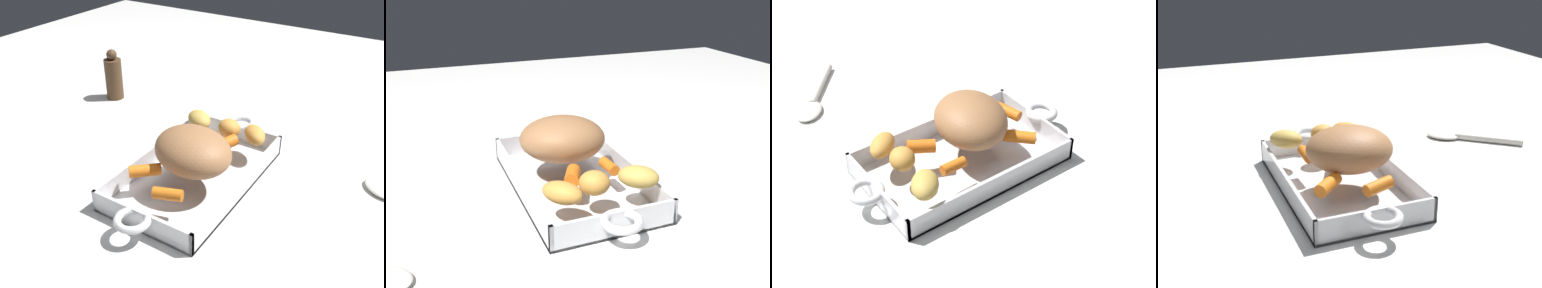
{
  "view_description": "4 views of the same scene",
  "coord_description": "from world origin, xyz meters",
  "views": [
    {
      "loc": [
        -0.55,
        -0.34,
        0.47
      ],
      "look_at": [
        0.02,
        0.02,
        0.06
      ],
      "focal_mm": 39.67,
      "sensor_mm": 36.0,
      "label": 1
    },
    {
      "loc": [
        0.64,
        -0.24,
        0.36
      ],
      "look_at": [
        0.01,
        0.01,
        0.08
      ],
      "focal_mm": 41.18,
      "sensor_mm": 36.0,
      "label": 2
    },
    {
      "loc": [
        0.45,
        0.63,
        0.66
      ],
      "look_at": [
        0.01,
        0.03,
        0.07
      ],
      "focal_mm": 54.48,
      "sensor_mm": 36.0,
      "label": 3
    },
    {
      "loc": [
        -0.78,
        0.28,
        0.41
      ],
      "look_at": [
        -0.01,
        -0.02,
        0.08
      ],
      "focal_mm": 48.59,
      "sensor_mm": 36.0,
      "label": 4
    }
  ],
  "objects": [
    {
      "name": "baby_carrot_northeast",
      "position": [
        -0.12,
        -0.02,
        0.05
      ],
      "size": [
        0.03,
        0.05,
        0.02
      ],
      "primitive_type": "cylinder",
      "rotation": [
        1.62,
        0.0,
        3.44
      ],
      "color": "orange",
      "rests_on": "roasting_dish"
    },
    {
      "name": "baby_carrot_center_left",
      "position": [
        0.05,
        0.04,
        0.05
      ],
      "size": [
        0.04,
        0.02,
        0.02
      ],
      "primitive_type": "cylinder",
      "rotation": [
        1.61,
        0.0,
        4.73
      ],
      "color": "orange",
      "rests_on": "roasting_dish"
    },
    {
      "name": "potato_corner",
      "position": [
        0.11,
        -0.01,
        0.06
      ],
      "size": [
        0.05,
        0.06,
        0.04
      ],
      "primitive_type": "ellipsoid",
      "rotation": [
        0.0,
        0.0,
        2.83
      ],
      "color": "gold",
      "rests_on": "roasting_dish"
    },
    {
      "name": "roasting_dish",
      "position": [
        0.0,
        0.0,
        0.01
      ],
      "size": [
        0.43,
        0.2,
        0.04
      ],
      "color": "silver",
      "rests_on": "ground_plane"
    },
    {
      "name": "baby_carrot_southwest",
      "position": [
        -0.09,
        0.05,
        0.05
      ],
      "size": [
        0.05,
        0.05,
        0.02
      ],
      "primitive_type": "cylinder",
      "rotation": [
        1.56,
        0.0,
        3.91
      ],
      "color": "orange",
      "rests_on": "roasting_dish"
    },
    {
      "name": "baby_carrot_northwest",
      "position": [
        0.06,
        -0.03,
        0.06
      ],
      "size": [
        0.05,
        0.04,
        0.03
      ],
      "primitive_type": "cylinder",
      "rotation": [
        1.49,
        0.0,
        1.13
      ],
      "color": "orange",
      "rests_on": "roasting_dish"
    },
    {
      "name": "pork_roast",
      "position": [
        -0.03,
        -0.01,
        0.08
      ],
      "size": [
        0.16,
        0.17,
        0.08
      ],
      "primitive_type": "ellipsoid",
      "rotation": [
        0.0,
        0.0,
        4.46
      ],
      "color": "#A16C44",
      "rests_on": "roasting_dish"
    },
    {
      "name": "serving_spoon",
      "position": [
        0.13,
        -0.33,
        0.01
      ],
      "size": [
        0.15,
        0.18,
        0.01
      ],
      "rotation": [
        0.0,
        0.0,
        0.89
      ],
      "color": "white",
      "rests_on": "ground_plane"
    },
    {
      "name": "potato_golden_small",
      "position": [
        0.12,
        -0.06,
        0.06
      ],
      "size": [
        0.07,
        0.07,
        0.03
      ],
      "primitive_type": "ellipsoid",
      "rotation": [
        0.0,
        0.0,
        0.72
      ],
      "color": "gold",
      "rests_on": "roasting_dish"
    },
    {
      "name": "ground_plane",
      "position": [
        0.0,
        0.0,
        0.0
      ],
      "size": [
        2.16,
        2.16,
        0.0
      ],
      "primitive_type": "plane",
      "color": "silver"
    },
    {
      "name": "potato_halved",
      "position": [
        0.11,
        0.06,
        0.06
      ],
      "size": [
        0.07,
        0.08,
        0.03
      ],
      "primitive_type": "ellipsoid",
      "rotation": [
        0.0,
        0.0,
        4.08
      ],
      "color": "gold",
      "rests_on": "roasting_dish"
    }
  ]
}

